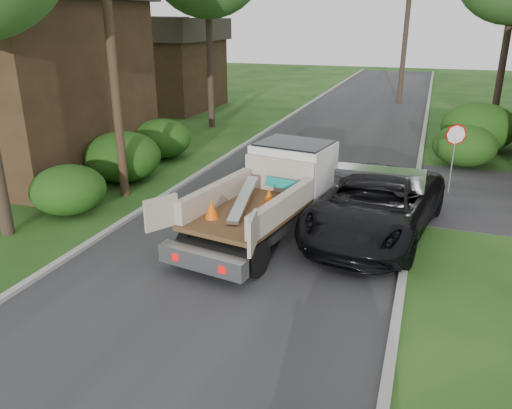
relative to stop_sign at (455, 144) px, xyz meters
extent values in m
plane|color=#183F12|center=(-5.20, -9.00, -1.78)|extent=(120.00, 120.00, 0.00)
cube|color=#28282B|center=(-5.20, 1.00, -1.77)|extent=(8.00, 90.00, 0.02)
cube|color=#9E9E99|center=(-9.30, 1.00, -1.72)|extent=(0.20, 90.00, 0.12)
cube|color=#9E9E99|center=(-1.10, 1.00, -1.72)|extent=(0.20, 90.00, 0.12)
cylinder|color=slate|center=(0.00, 0.00, -0.78)|extent=(0.06, 0.06, 2.00)
cylinder|color=#B20A0A|center=(0.00, 0.00, 0.32)|extent=(0.71, 0.32, 0.76)
cylinder|color=#382619|center=(-10.70, -4.00, 3.22)|extent=(0.30, 0.30, 10.00)
cube|color=#332214|center=(-17.20, -2.00, 1.47)|extent=(9.00, 8.00, 6.50)
cube|color=#332214|center=(-18.70, 13.00, 0.47)|extent=(7.00, 7.00, 4.50)
cube|color=#332B26|center=(-18.70, 13.00, 3.42)|extent=(7.56, 7.56, 1.40)
cube|color=#332B26|center=(-18.70, 13.00, 4.12)|extent=(1.05, 7.56, 0.20)
ellipsoid|color=#1F4610|center=(-11.40, -6.00, -1.01)|extent=(2.34, 2.34, 1.53)
ellipsoid|color=#1F4610|center=(-11.70, -2.50, -0.84)|extent=(2.86, 2.86, 1.87)
ellipsoid|color=#1F4610|center=(-12.00, 1.00, -0.93)|extent=(2.60, 2.60, 1.70)
ellipsoid|color=#1F4610|center=(0.60, 4.00, -0.93)|extent=(2.60, 2.60, 1.70)
ellipsoid|color=#1F4610|center=(1.30, 7.00, -0.67)|extent=(3.38, 3.38, 2.21)
cylinder|color=#2D2119|center=(-12.70, 8.00, 2.72)|extent=(0.36, 0.36, 9.00)
cylinder|color=#2D2119|center=(2.30, 11.00, 2.47)|extent=(0.36, 0.36, 8.50)
cylinder|color=#2D2119|center=(-19.20, 4.00, 2.72)|extent=(0.36, 0.36, 9.00)
cylinder|color=#2D2119|center=(-3.20, 21.00, 3.72)|extent=(0.36, 0.36, 11.00)
cylinder|color=black|center=(-5.67, -3.97, -1.33)|extent=(0.45, 0.94, 0.90)
cylinder|color=black|center=(-3.80, -4.29, -1.33)|extent=(0.45, 0.94, 0.90)
cylinder|color=black|center=(-6.31, -7.72, -1.33)|extent=(0.45, 0.94, 0.90)
cylinder|color=black|center=(-4.44, -8.04, -1.33)|extent=(0.45, 0.94, 0.90)
cube|color=black|center=(-5.04, -5.91, -1.16)|extent=(2.95, 6.05, 0.24)
cube|color=silver|center=(-4.68, -3.84, -0.28)|extent=(2.47, 2.15, 1.55)
cube|color=black|center=(-4.68, -3.84, 0.27)|extent=(2.30, 1.97, 0.55)
cube|color=#472D19|center=(-5.15, -6.60, -0.78)|extent=(2.78, 3.92, 0.12)
cube|color=beige|center=(-4.85, -4.82, -0.23)|extent=(2.18, 0.47, 1.00)
cube|color=beige|center=(-6.14, -6.43, -0.43)|extent=(0.82, 3.39, 0.60)
cube|color=beige|center=(-4.17, -6.77, -0.43)|extent=(0.82, 3.39, 0.60)
cube|color=silver|center=(-5.52, -8.71, -1.23)|extent=(2.32, 0.73, 0.45)
cube|color=#B20505|center=(-6.19, -8.78, -1.23)|extent=(0.16, 0.07, 0.16)
cube|color=#B20505|center=(-4.91, -9.00, -1.23)|extent=(0.16, 0.07, 0.16)
cube|color=beige|center=(-6.72, -8.36, -0.33)|extent=(0.52, 0.82, 0.80)
cube|color=beige|center=(-4.26, -8.78, -0.33)|extent=(0.24, 0.90, 0.80)
cube|color=silver|center=(-5.33, -6.46, -0.44)|extent=(0.67, 2.60, 0.46)
cone|color=#F2590A|center=(-5.85, -7.39, -0.47)|extent=(0.42, 0.42, 0.50)
cone|color=#F2590A|center=(-4.76, -6.06, -0.47)|extent=(0.42, 0.42, 0.50)
cube|color=#148C84|center=(-4.65, -5.11, -0.37)|extent=(1.10, 0.28, 0.28)
imported|color=black|center=(-2.08, -4.50, -0.90)|extent=(3.90, 6.72, 1.76)
camera|label=1|loc=(-0.94, -18.09, 3.99)|focal=35.00mm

